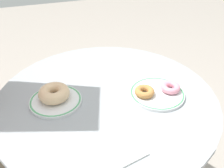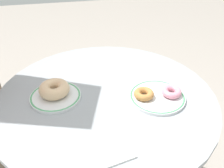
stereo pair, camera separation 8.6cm
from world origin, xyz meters
TOP-DOWN VIEW (x-y plane):
  - cafe_table at (0.00, 0.00)m, footprint 0.76×0.76m
  - plate_left at (-0.17, 0.02)m, footprint 0.17×0.17m
  - plate_right at (0.17, -0.05)m, footprint 0.19×0.19m
  - donut_glazed at (-0.17, 0.03)m, footprint 0.12×0.12m
  - donut_pink_frosted at (0.22, -0.05)m, footprint 0.08×0.08m
  - donut_old_fashioned at (0.12, -0.05)m, footprint 0.07×0.07m
  - paper_napkin at (-0.04, -0.24)m, footprint 0.14×0.13m

SIDE VIEW (x-z plane):
  - cafe_table at x=0.00m, z-range 0.11..0.81m
  - paper_napkin at x=-0.04m, z-range 0.70..0.71m
  - plate_left at x=-0.17m, z-range 0.70..0.71m
  - plate_right at x=0.17m, z-range 0.70..0.71m
  - donut_pink_frosted at x=0.22m, z-range 0.71..0.74m
  - donut_old_fashioned at x=0.12m, z-range 0.71..0.74m
  - donut_glazed at x=-0.17m, z-range 0.71..0.75m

